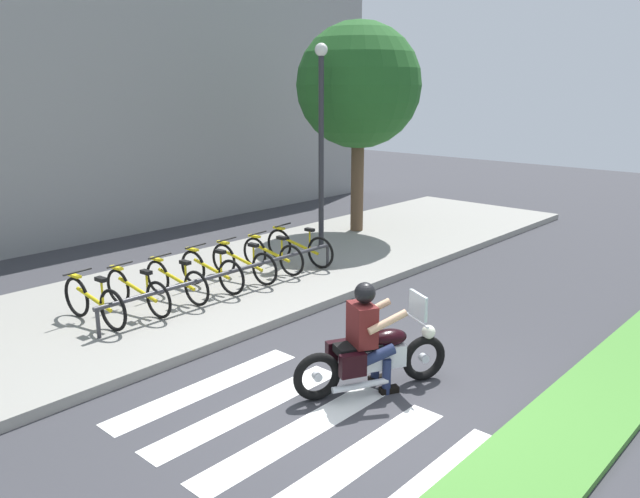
% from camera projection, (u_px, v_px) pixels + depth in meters
% --- Properties ---
extents(ground_plane, '(48.00, 48.00, 0.00)m').
position_uv_depth(ground_plane, '(362.00, 396.00, 7.67)').
color(ground_plane, '#38383D').
extents(grass_median, '(24.00, 1.10, 0.08)m').
position_uv_depth(grass_median, '(536.00, 465.00, 6.22)').
color(grass_median, '#4C8C38').
rests_on(grass_median, ground).
extents(sidewalk, '(24.00, 4.40, 0.15)m').
position_uv_depth(sidewalk, '(152.00, 305.00, 10.64)').
color(sidewalk, gray).
rests_on(sidewalk, ground).
extents(crosswalk_stripe_0, '(2.80, 0.40, 0.01)m').
position_uv_depth(crosswalk_stripe_0, '(420.00, 496.00, 5.81)').
color(crosswalk_stripe_0, white).
rests_on(crosswalk_stripe_0, ground).
extents(crosswalk_stripe_1, '(2.80, 0.40, 0.01)m').
position_uv_depth(crosswalk_stripe_1, '(353.00, 462.00, 6.33)').
color(crosswalk_stripe_1, white).
rests_on(crosswalk_stripe_1, ground).
extents(crosswalk_stripe_2, '(2.80, 0.40, 0.01)m').
position_uv_depth(crosswalk_stripe_2, '(297.00, 433.00, 6.85)').
color(crosswalk_stripe_2, white).
rests_on(crosswalk_stripe_2, ground).
extents(crosswalk_stripe_3, '(2.80, 0.40, 0.01)m').
position_uv_depth(crosswalk_stripe_3, '(249.00, 409.00, 7.37)').
color(crosswalk_stripe_3, white).
rests_on(crosswalk_stripe_3, ground).
extents(crosswalk_stripe_4, '(2.80, 0.40, 0.01)m').
position_uv_depth(crosswalk_stripe_4, '(207.00, 387.00, 7.89)').
color(crosswalk_stripe_4, white).
rests_on(crosswalk_stripe_4, ground).
extents(motorcycle, '(1.91, 1.07, 1.20)m').
position_uv_depth(motorcycle, '(373.00, 356.00, 7.74)').
color(motorcycle, black).
rests_on(motorcycle, ground).
extents(rider, '(0.76, 0.71, 1.42)m').
position_uv_depth(rider, '(368.00, 330.00, 7.62)').
color(rider, '#591919').
rests_on(rider, ground).
extents(bicycle_0, '(0.48, 1.62, 0.79)m').
position_uv_depth(bicycle_0, '(94.00, 302.00, 9.51)').
color(bicycle_0, black).
rests_on(bicycle_0, sidewalk).
extents(bicycle_1, '(0.48, 1.67, 0.74)m').
position_uv_depth(bicycle_1, '(137.00, 291.00, 10.05)').
color(bicycle_1, black).
rests_on(bicycle_1, sidewalk).
extents(bicycle_2, '(0.48, 1.62, 0.74)m').
position_uv_depth(bicycle_2, '(176.00, 281.00, 10.59)').
color(bicycle_2, black).
rests_on(bicycle_2, sidewalk).
extents(bicycle_3, '(0.48, 1.63, 0.77)m').
position_uv_depth(bicycle_3, '(211.00, 271.00, 11.12)').
color(bicycle_3, black).
rests_on(bicycle_3, sidewalk).
extents(bicycle_4, '(0.48, 1.68, 0.75)m').
position_uv_depth(bicycle_4, '(243.00, 263.00, 11.66)').
color(bicycle_4, black).
rests_on(bicycle_4, sidewalk).
extents(bicycle_5, '(0.48, 1.58, 0.75)m').
position_uv_depth(bicycle_5, '(273.00, 255.00, 12.20)').
color(bicycle_5, black).
rests_on(bicycle_5, sidewalk).
extents(bicycle_6, '(0.48, 1.74, 0.78)m').
position_uv_depth(bicycle_6, '(299.00, 247.00, 12.73)').
color(bicycle_6, black).
rests_on(bicycle_6, sidewalk).
extents(bike_rack, '(5.10, 0.07, 0.49)m').
position_uv_depth(bike_rack, '(231.00, 273.00, 10.74)').
color(bike_rack, '#333338').
rests_on(bike_rack, sidewalk).
extents(street_lamp, '(0.28, 0.28, 4.58)m').
position_uv_depth(street_lamp, '(321.00, 130.00, 13.63)').
color(street_lamp, '#2D2D33').
rests_on(street_lamp, ground).
extents(tree_near_rack, '(3.00, 3.00, 5.22)m').
position_uv_depth(tree_near_rack, '(359.00, 86.00, 14.93)').
color(tree_near_rack, brown).
rests_on(tree_near_rack, ground).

